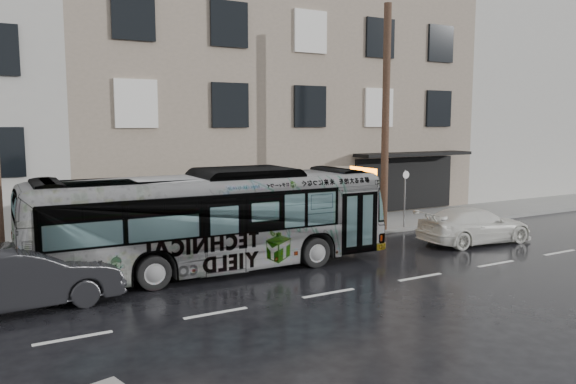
# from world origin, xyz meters

# --- Properties ---
(ground) EXTENTS (120.00, 120.00, 0.00)m
(ground) POSITION_xyz_m (0.00, 0.00, 0.00)
(ground) COLOR black
(ground) RESTS_ON ground
(sidewalk) EXTENTS (90.00, 3.60, 0.15)m
(sidewalk) POSITION_xyz_m (0.00, 4.90, 0.07)
(sidewalk) COLOR gray
(sidewalk) RESTS_ON ground
(building_taupe) EXTENTS (20.00, 12.00, 11.00)m
(building_taupe) POSITION_xyz_m (5.00, 12.70, 5.50)
(building_taupe) COLOR gray
(building_taupe) RESTS_ON ground
(building_filler) EXTENTS (18.00, 12.00, 12.00)m
(building_filler) POSITION_xyz_m (24.00, 12.70, 6.00)
(building_filler) COLOR #B1AFA7
(building_filler) RESTS_ON ground
(utility_pole_front) EXTENTS (0.30, 0.30, 9.00)m
(utility_pole_front) POSITION_xyz_m (6.50, 3.30, 4.65)
(utility_pole_front) COLOR #4F3527
(utility_pole_front) RESTS_ON sidewalk
(sign_post) EXTENTS (0.06, 0.06, 2.40)m
(sign_post) POSITION_xyz_m (7.60, 3.30, 1.35)
(sign_post) COLOR slate
(sign_post) RESTS_ON sidewalk
(bus) EXTENTS (11.16, 2.81, 3.09)m
(bus) POSITION_xyz_m (-1.79, 1.16, 1.55)
(bus) COLOR #B2B2B2
(bus) RESTS_ON ground
(white_sedan) EXTENTS (4.72, 2.22, 1.33)m
(white_sedan) POSITION_xyz_m (8.25, 0.10, 0.67)
(white_sedan) COLOR silver
(white_sedan) RESTS_ON ground
(dark_sedan) EXTENTS (4.79, 1.94, 1.55)m
(dark_sedan) POSITION_xyz_m (-7.21, 0.05, 0.77)
(dark_sedan) COLOR black
(dark_sedan) RESTS_ON ground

